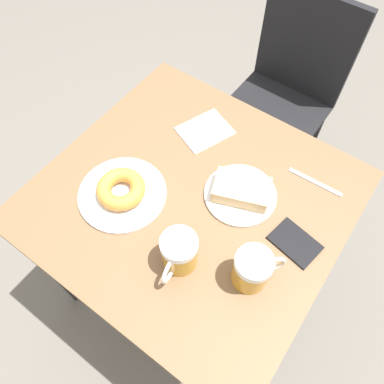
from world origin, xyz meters
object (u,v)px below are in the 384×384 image
at_px(beer_mug_center, 253,269).
at_px(napkin_folded, 205,131).
at_px(plate_with_donut, 122,191).
at_px(beer_mug_left, 179,253).
at_px(chair, 288,84).
at_px(fork, 315,182).
at_px(passport_near_edge, 295,243).
at_px(plate_with_cake, 241,192).

relative_size(beer_mug_center, napkin_folded, 0.61).
bearing_deg(beer_mug_center, plate_with_donut, -179.56).
relative_size(beer_mug_left, beer_mug_center, 1.15).
relative_size(plate_with_donut, napkin_folded, 1.32).
bearing_deg(napkin_folded, plate_with_donut, -99.64).
bearing_deg(chair, fork, -58.12).
height_order(chair, passport_near_edge, chair).
height_order(napkin_folded, passport_near_edge, passport_near_edge).
bearing_deg(fork, passport_near_edge, -78.62).
xyz_separation_m(chair, beer_mug_center, (0.32, -0.90, 0.26)).
bearing_deg(plate_with_donut, napkin_folded, 80.36).
distance_m(chair, plate_with_cake, 0.76).
height_order(fork, passport_near_edge, passport_near_edge).
xyz_separation_m(plate_with_cake, plate_with_donut, (-0.27, -0.19, -0.00)).
bearing_deg(chair, beer_mug_left, -80.46).
height_order(beer_mug_center, fork, beer_mug_center).
xyz_separation_m(plate_with_donut, fork, (0.43, 0.36, -0.02)).
xyz_separation_m(plate_with_donut, beer_mug_center, (0.42, 0.00, 0.04)).
height_order(beer_mug_left, fork, beer_mug_left).
bearing_deg(passport_near_edge, fork, 101.38).
height_order(plate_with_donut, beer_mug_left, beer_mug_left).
relative_size(plate_with_cake, passport_near_edge, 1.48).
xyz_separation_m(plate_with_cake, napkin_folded, (-0.22, 0.14, -0.02)).
distance_m(beer_mug_center, fork, 0.36).
relative_size(chair, fork, 5.54).
bearing_deg(plate_with_cake, napkin_folded, 147.50).
relative_size(napkin_folded, passport_near_edge, 1.36).
bearing_deg(beer_mug_left, plate_with_cake, 85.08).
distance_m(napkin_folded, passport_near_edge, 0.45).
distance_m(chair, plate_with_donut, 0.93).
xyz_separation_m(plate_with_donut, passport_near_edge, (0.47, 0.15, -0.02)).
bearing_deg(napkin_folded, beer_mug_center, -42.11).
height_order(plate_with_donut, napkin_folded, plate_with_donut).
bearing_deg(passport_near_edge, plate_with_cake, 168.25).
xyz_separation_m(napkin_folded, fork, (0.37, 0.03, -0.00)).
relative_size(fork, passport_near_edge, 1.19).
xyz_separation_m(chair, plate_with_cake, (0.17, -0.71, 0.22)).
distance_m(chair, fork, 0.66).
xyz_separation_m(beer_mug_left, passport_near_edge, (0.22, 0.22, -0.05)).
height_order(chair, fork, chair).
bearing_deg(plate_with_cake, fork, 47.18).
bearing_deg(beer_mug_center, beer_mug_left, -157.79).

